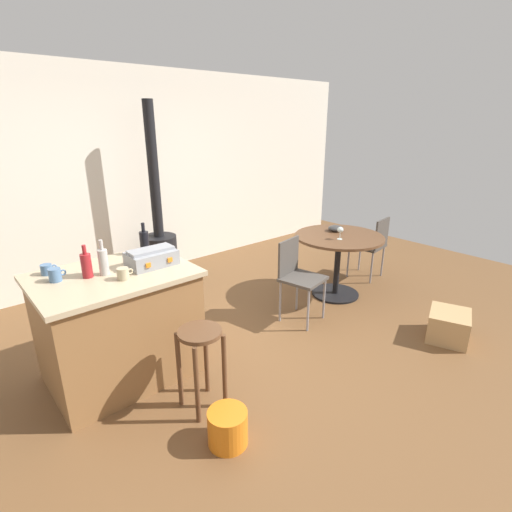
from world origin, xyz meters
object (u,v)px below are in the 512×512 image
Objects in this scene: bottle_0 at (144,242)px; cup_1 at (123,274)px; bottle_2 at (103,261)px; cup_0 at (55,275)px; plastic_bucket at (228,428)px; wooden_stool at (201,352)px; folding_chair_far at (298,273)px; cup_2 at (47,269)px; wood_stove at (160,243)px; dining_table at (338,250)px; bottle_1 at (86,265)px; kitchen_island at (119,325)px; serving_bowl at (335,228)px; folding_chair_near at (372,243)px; wine_glass at (340,230)px; toolbox at (152,257)px; cardboard_box at (448,326)px.

bottle_0 reaches higher than cup_1.
cup_0 is at bearing 161.71° from bottle_2.
bottle_2 is at bearing 102.31° from plastic_bucket.
wooden_stool is 2.32× the size of bottle_2.
cup_2 reaches higher than folding_chair_far.
wood_stove is 8.01× the size of bottle_0.
cup_2 is at bearing 122.02° from wooden_stool.
dining_table is at bearing 22.50° from plastic_bucket.
cup_1 is (0.19, -0.22, -0.05)m from bottle_1.
bottle_2 reaches higher than cup_0.
kitchen_island is at bearing -16.88° from cup_0.
cup_2 is at bearing 170.85° from dining_table.
kitchen_island reaches higher than wooden_stool.
plastic_bucket is (0.58, -1.30, -0.85)m from cup_0.
folding_chair_near is at bearing -9.76° from serving_bowl.
dining_table is 7.27× the size of wine_glass.
wooden_stool is 3.19m from folding_chair_near.
toolbox is 1.36× the size of bottle_2.
bottle_1 is at bearing 165.26° from bottle_2.
bottle_0 is 2.18m from wine_glass.
bottle_0 is at bearing 10.11° from cup_0.
serving_bowl is at bearing 86.01° from cardboard_box.
wine_glass reaches higher than serving_bowl.
wooden_stool is 2.59m from serving_bowl.
bottle_1 is 0.29m from cup_1.
bottle_0 reaches higher than serving_bowl.
wine_glass is at bearing -6.15° from toolbox.
toolbox reaches higher than cup_2.
dining_table is at bearing 90.56° from cardboard_box.
bottle_2 is at bearing 172.01° from toolbox.
wooden_stool is at bearing -96.48° from bottle_0.
kitchen_island reaches higher than folding_chair_far.
dining_table is at bearing -9.15° from cup_2.
bottle_1 is 2.06× the size of cup_1.
cup_2 reaches higher than serving_bowl.
cardboard_box is (-0.77, -1.41, -0.35)m from folding_chair_near.
plastic_bucket is at bearing -95.43° from toolbox.
plastic_bucket is at bearing -79.33° from cup_1.
folding_chair_far is at bearing -173.27° from dining_table.
wooden_stool is 0.76× the size of folding_chair_near.
bottle_1 is 2.93m from serving_bowl.
folding_chair_far is 2.33m from cup_2.
kitchen_island is 3.08m from cardboard_box.
bottle_0 reaches higher than dining_table.
wooden_stool is at bearing -53.37° from cup_0.
cup_0 is at bearing 151.04° from cardboard_box.
cardboard_box is (-0.11, -1.53, -0.66)m from serving_bowl.
cup_2 is (-3.02, 0.49, 0.38)m from dining_table.
plastic_bucket is (0.26, -1.19, -0.91)m from bottle_2.
dining_table is 1.44m from cardboard_box.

